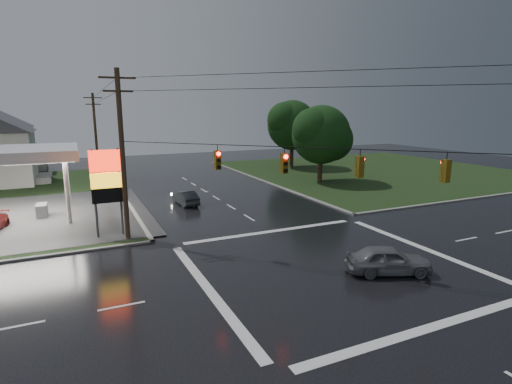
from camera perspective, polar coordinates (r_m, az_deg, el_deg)
name	(u,v)px	position (r m, az deg, el deg)	size (l,w,h in m)	color
ground	(329,266)	(22.83, 10.42, -10.33)	(120.00, 120.00, 0.00)	black
grass_ne	(376,171)	(58.39, 16.72, 2.93)	(36.00, 36.00, 0.08)	black
pylon_sign	(107,179)	(28.10, -20.57, 1.80)	(2.00, 0.35, 6.00)	#59595E
utility_pole_nw	(122,154)	(26.97, -18.54, 5.22)	(2.20, 0.32, 11.00)	#382619
utility_pole_n	(96,133)	(55.33, -21.94, 7.78)	(2.20, 0.32, 10.50)	#382619
traffic_signals	(334,149)	(21.27, 11.14, 6.07)	(26.87, 26.87, 1.47)	black
tree_ne_near	(322,135)	(47.40, 9.43, 8.05)	(7.99, 6.80, 8.98)	black
tree_ne_far	(293,125)	(59.13, 5.31, 9.46)	(8.46, 7.20, 9.80)	black
car_north	(185,198)	(36.75, -10.04, -0.78)	(1.36, 3.89, 1.28)	#212529
car_crossing	(388,260)	(22.37, 18.40, -9.18)	(1.75, 4.36, 1.48)	slate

